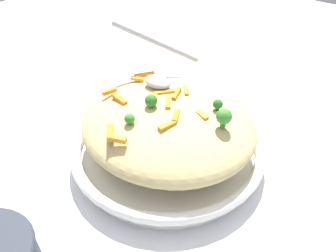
{
  "coord_description": "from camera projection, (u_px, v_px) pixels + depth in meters",
  "views": [
    {
      "loc": [
        0.29,
        -0.37,
        0.45
      ],
      "look_at": [
        0.0,
        0.0,
        0.08
      ],
      "focal_mm": 34.03,
      "sensor_mm": 36.0,
      "label": 1
    }
  ],
  "objects": [
    {
      "name": "carrot_piece_10",
      "position": [
        137.0,
        79.0,
        0.64
      ],
      "size": [
        0.03,
        0.02,
        0.01
      ],
      "primitive_type": "cube",
      "rotation": [
        0.0,
        0.0,
        3.58
      ],
      "color": "orange",
      "rests_on": "pasta_mound"
    },
    {
      "name": "carrot_piece_11",
      "position": [
        176.0,
        116.0,
        0.53
      ],
      "size": [
        0.02,
        0.03,
        0.01
      ],
      "primitive_type": "cube",
      "rotation": [
        0.0,
        0.0,
        5.18
      ],
      "color": "orange",
      "rests_on": "pasta_mound"
    },
    {
      "name": "carrot_piece_7",
      "position": [
        110.0,
        133.0,
        0.51
      ],
      "size": [
        0.03,
        0.03,
        0.01
      ],
      "primitive_type": "cube",
      "rotation": [
        0.0,
        0.0,
        5.52
      ],
      "color": "orange",
      "rests_on": "pasta_mound"
    },
    {
      "name": "carrot_piece_2",
      "position": [
        167.0,
        126.0,
        0.52
      ],
      "size": [
        0.02,
        0.03,
        0.01
      ],
      "primitive_type": "cube",
      "rotation": [
        0.0,
        0.0,
        4.46
      ],
      "color": "orange",
      "rests_on": "pasta_mound"
    },
    {
      "name": "carrot_piece_4",
      "position": [
        119.0,
        99.0,
        0.58
      ],
      "size": [
        0.04,
        0.02,
        0.01
      ],
      "primitive_type": "cube",
      "rotation": [
        0.0,
        0.0,
        2.94
      ],
      "color": "orange",
      "rests_on": "pasta_mound"
    },
    {
      "name": "carrot_piece_6",
      "position": [
        117.0,
        139.0,
        0.49
      ],
      "size": [
        0.03,
        0.02,
        0.01
      ],
      "primitive_type": "cube",
      "rotation": [
        0.0,
        0.0,
        0.4
      ],
      "color": "orange",
      "rests_on": "pasta_mound"
    },
    {
      "name": "carrot_piece_5",
      "position": [
        202.0,
        115.0,
        0.54
      ],
      "size": [
        0.03,
        0.02,
        0.01
      ],
      "primitive_type": "cube",
      "rotation": [
        0.0,
        0.0,
        5.99
      ],
      "color": "orange",
      "rests_on": "pasta_mound"
    },
    {
      "name": "broccoli_floret_3",
      "position": [
        151.0,
        101.0,
        0.55
      ],
      "size": [
        0.02,
        0.02,
        0.02
      ],
      "color": "#296820",
      "rests_on": "pasta_mound"
    },
    {
      "name": "serving_spoon",
      "position": [
        157.0,
        65.0,
        0.62
      ],
      "size": [
        0.16,
        0.15,
        0.1
      ],
      "color": "#B7B7BC",
      "rests_on": "pasta_mound"
    },
    {
      "name": "carrot_piece_9",
      "position": [
        109.0,
        91.0,
        0.6
      ],
      "size": [
        0.01,
        0.03,
        0.01
      ],
      "primitive_type": "cube",
      "rotation": [
        0.0,
        0.0,
        4.45
      ],
      "color": "orange",
      "rests_on": "pasta_mound"
    },
    {
      "name": "carrot_piece_8",
      "position": [
        154.0,
        97.0,
        0.58
      ],
      "size": [
        0.02,
        0.03,
        0.01
      ],
      "primitive_type": "cube",
      "rotation": [
        0.0,
        0.0,
        2.14
      ],
      "color": "orange",
      "rests_on": "pasta_mound"
    },
    {
      "name": "carrot_piece_3",
      "position": [
        165.0,
        93.0,
        0.59
      ],
      "size": [
        0.03,
        0.04,
        0.01
      ],
      "primitive_type": "cube",
      "rotation": [
        0.0,
        0.0,
        4.05
      ],
      "color": "orange",
      "rests_on": "pasta_mound"
    },
    {
      "name": "broccoli_floret_2",
      "position": [
        224.0,
        117.0,
        0.51
      ],
      "size": [
        0.03,
        0.03,
        0.03
      ],
      "color": "#377928",
      "rests_on": "pasta_mound"
    },
    {
      "name": "carrot_piece_12",
      "position": [
        184.0,
        90.0,
        0.6
      ],
      "size": [
        0.03,
        0.03,
        0.01
      ],
      "primitive_type": "cube",
      "rotation": [
        0.0,
        0.0,
        5.43
      ],
      "color": "orange",
      "rests_on": "pasta_mound"
    },
    {
      "name": "carrot_piece_13",
      "position": [
        145.0,
        75.0,
        0.65
      ],
      "size": [
        0.03,
        0.04,
        0.01
      ],
      "primitive_type": "cube",
      "rotation": [
        0.0,
        0.0,
        0.97
      ],
      "color": "orange",
      "rests_on": "pasta_mound"
    },
    {
      "name": "carrot_piece_0",
      "position": [
        167.0,
        102.0,
        0.56
      ],
      "size": [
        0.03,
        0.03,
        0.01
      ],
      "primitive_type": "cube",
      "rotation": [
        0.0,
        0.0,
        5.37
      ],
      "color": "orange",
      "rests_on": "pasta_mound"
    },
    {
      "name": "broccoli_floret_1",
      "position": [
        130.0,
        119.0,
        0.52
      ],
      "size": [
        0.02,
        0.02,
        0.02
      ],
      "color": "#377928",
      "rests_on": "pasta_mound"
    },
    {
      "name": "pasta_mound",
      "position": [
        168.0,
        123.0,
        0.59
      ],
      "size": [
        0.33,
        0.31,
        0.09
      ],
      "primitive_type": "ellipsoid",
      "color": "#D1BA7A",
      "rests_on": "serving_bowl"
    },
    {
      "name": "broccoli_floret_0",
      "position": [
        218.0,
        104.0,
        0.55
      ],
      "size": [
        0.02,
        0.02,
        0.02
      ],
      "color": "#205B1C",
      "rests_on": "pasta_mound"
    },
    {
      "name": "ground_plane",
      "position": [
        168.0,
        156.0,
        0.64
      ],
      "size": [
        2.4,
        2.4,
        0.0
      ],
      "primitive_type": "plane",
      "color": "silver"
    },
    {
      "name": "serving_bowl",
      "position": [
        168.0,
        146.0,
        0.63
      ],
      "size": [
        0.38,
        0.38,
        0.05
      ],
      "color": "white",
      "rests_on": "ground_plane"
    },
    {
      "name": "carrot_piece_1",
      "position": [
        176.0,
        94.0,
        0.58
      ],
      "size": [
        0.02,
        0.04,
        0.01
      ],
      "primitive_type": "cube",
      "rotation": [
        0.0,
        0.0,
        1.93
      ],
      "color": "orange",
      "rests_on": "pasta_mound"
    }
  ]
}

